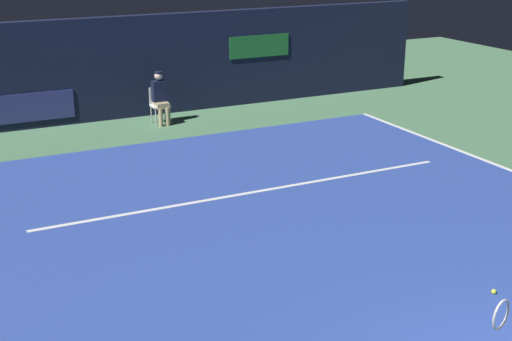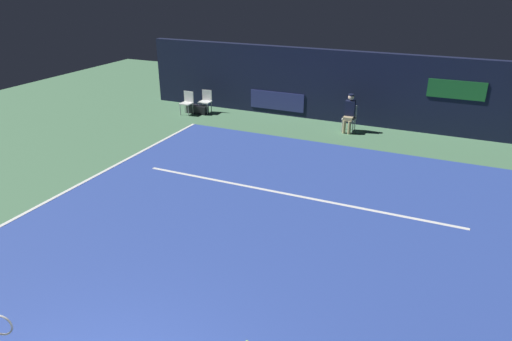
{
  "view_description": "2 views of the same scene",
  "coord_description": "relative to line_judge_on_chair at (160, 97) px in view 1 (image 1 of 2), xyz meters",
  "views": [
    {
      "loc": [
        -5.62,
        -4.0,
        4.74
      ],
      "look_at": [
        -0.32,
        6.65,
        0.71
      ],
      "focal_mm": 50.75,
      "sensor_mm": 36.0,
      "label": 1
    },
    {
      "loc": [
        3.42,
        -2.33,
        5.11
      ],
      "look_at": [
        -0.54,
        6.5,
        0.92
      ],
      "focal_mm": 32.11,
      "sensor_mm": 36.0,
      "label": 2
    }
  ],
  "objects": [
    {
      "name": "line_service",
      "position": [
        -0.12,
        -5.53,
        -0.67
      ],
      "size": [
        8.27,
        0.1,
        0.01
      ],
      "primitive_type": "cube",
      "color": "white",
      "rests_on": "court_surface"
    },
    {
      "name": "line_judge_on_chair",
      "position": [
        0.0,
        0.0,
        0.0
      ],
      "size": [
        0.44,
        0.53,
        1.32
      ],
      "color": "white",
      "rests_on": "ground"
    },
    {
      "name": "tennis_ball",
      "position": [
        1.04,
        -10.51,
        -0.64
      ],
      "size": [
        0.07,
        0.07,
        0.07
      ],
      "primitive_type": "sphere",
      "color": "#CCE033",
      "rests_on": "court_surface"
    },
    {
      "name": "ground_plane",
      "position": [
        -0.12,
        -7.7,
        -0.69
      ],
      "size": [
        32.87,
        32.87,
        0.0
      ],
      "primitive_type": "plane",
      "color": "#4C7A56"
    },
    {
      "name": "court_surface",
      "position": [
        -0.12,
        -7.7,
        -0.68
      ],
      "size": [
        10.61,
        12.39,
        0.01
      ],
      "primitive_type": "cube",
      "color": "#2D479E",
      "rests_on": "ground"
    },
    {
      "name": "back_wall",
      "position": [
        -0.12,
        1.07,
        0.61
      ],
      "size": [
        16.78,
        0.33,
        2.6
      ],
      "color": "#141933",
      "rests_on": "ground"
    }
  ]
}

